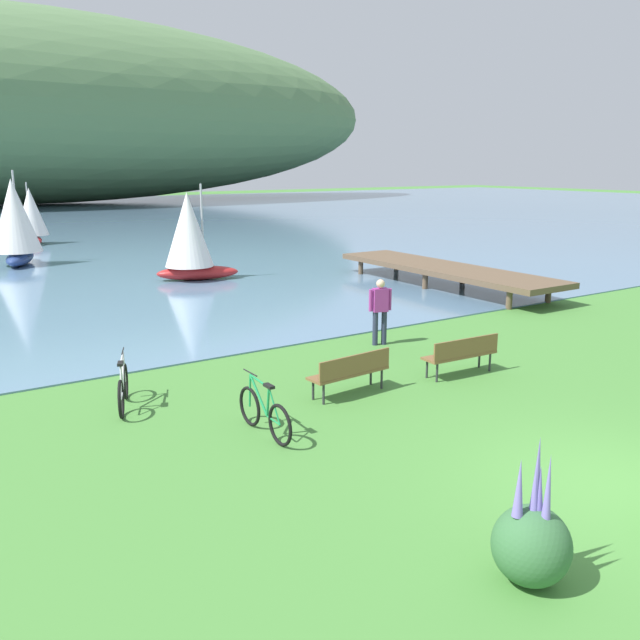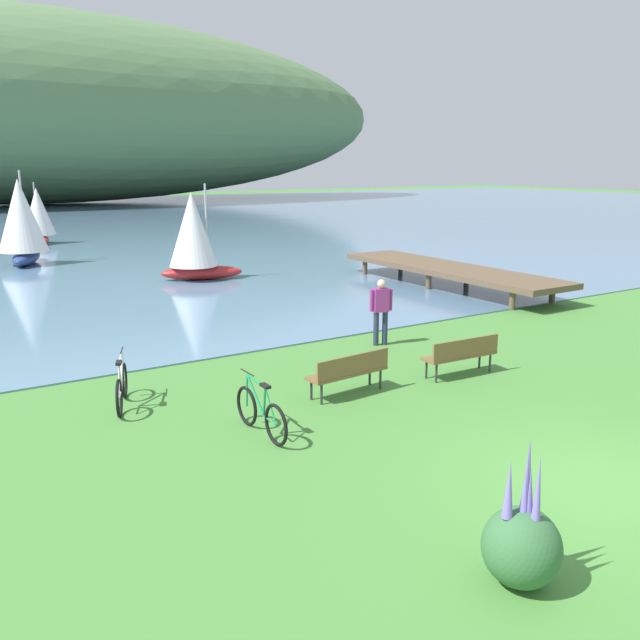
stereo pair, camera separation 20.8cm
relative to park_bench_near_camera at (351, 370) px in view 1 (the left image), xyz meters
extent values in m
plane|color=#478438|center=(0.95, -5.28, -0.52)|extent=(200.00, 200.00, 0.00)
cube|color=#5B7F9E|center=(0.95, 43.82, -0.50)|extent=(180.00, 80.00, 0.04)
ellipsoid|color=#567A4C|center=(6.31, 72.01, 10.08)|extent=(90.08, 28.00, 21.13)
cube|color=brown|center=(-0.01, 0.08, -0.07)|extent=(1.83, 0.62, 0.05)
cube|color=brown|center=(0.01, -0.13, 0.15)|extent=(1.80, 0.19, 0.40)
cylinder|color=#2D2D33|center=(-0.78, 0.18, -0.30)|extent=(0.05, 0.05, 0.45)
cylinder|color=#2D2D33|center=(0.74, 0.31, -0.30)|extent=(0.05, 0.05, 0.45)
cylinder|color=#2D2D33|center=(-0.76, -0.15, -0.30)|extent=(0.05, 0.05, 0.45)
cylinder|color=#2D2D33|center=(0.77, -0.03, -0.30)|extent=(0.05, 0.05, 0.45)
cube|color=brown|center=(2.79, -0.21, -0.07)|extent=(1.82, 0.57, 0.05)
cube|color=brown|center=(2.78, -0.42, 0.15)|extent=(1.80, 0.13, 0.40)
cylinder|color=#2D2D33|center=(2.04, -0.01, -0.30)|extent=(0.05, 0.05, 0.45)
cylinder|color=#2D2D33|center=(3.57, -0.08, -0.30)|extent=(0.05, 0.05, 0.45)
cylinder|color=#2D2D33|center=(2.02, -0.34, -0.30)|extent=(0.05, 0.05, 0.45)
cylinder|color=#2D2D33|center=(3.55, -0.42, -0.30)|extent=(0.05, 0.05, 0.45)
torus|color=black|center=(-3.87, 2.27, -0.16)|extent=(0.31, 0.69, 0.72)
torus|color=black|center=(-4.25, 1.29, -0.16)|extent=(0.31, 0.69, 0.72)
cylinder|color=silver|center=(-3.99, 1.96, 0.15)|extent=(0.26, 0.58, 0.61)
cylinder|color=silver|center=(-4.01, 1.92, 0.41)|extent=(0.27, 0.63, 0.09)
cylinder|color=silver|center=(-4.11, 1.65, 0.12)|extent=(0.09, 0.13, 0.54)
cylinder|color=silver|center=(-4.17, 1.49, -0.15)|extent=(0.18, 0.41, 0.05)
cylinder|color=silver|center=(-4.19, 1.45, 0.11)|extent=(0.16, 0.35, 0.56)
cylinder|color=silver|center=(-3.88, 2.25, 0.14)|extent=(0.06, 0.09, 0.60)
cube|color=black|center=(-4.12, 1.61, 0.42)|extent=(0.18, 0.26, 0.05)
cylinder|color=black|center=(-3.89, 2.23, 0.48)|extent=(0.19, 0.46, 0.02)
torus|color=black|center=(-2.43, -0.31, -0.16)|extent=(0.07, 0.72, 0.72)
torus|color=black|center=(-2.41, -1.36, -0.16)|extent=(0.07, 0.72, 0.72)
cylinder|color=#1E8C4C|center=(-2.43, -0.65, 0.15)|extent=(0.06, 0.61, 0.61)
cylinder|color=#1E8C4C|center=(-2.43, -0.69, 0.41)|extent=(0.05, 0.66, 0.09)
cylinder|color=#1E8C4C|center=(-2.42, -0.98, 0.12)|extent=(0.05, 0.12, 0.54)
cylinder|color=#1E8C4C|center=(-2.42, -1.15, -0.15)|extent=(0.04, 0.43, 0.05)
cylinder|color=#1E8C4C|center=(-2.42, -1.19, 0.11)|extent=(0.04, 0.37, 0.56)
cylinder|color=#1E8C4C|center=(-2.43, -0.34, 0.14)|extent=(0.04, 0.09, 0.60)
cube|color=black|center=(-2.42, -1.02, 0.42)|extent=(0.10, 0.24, 0.05)
cylinder|color=black|center=(-2.43, -0.36, 0.48)|extent=(0.03, 0.48, 0.02)
cylinder|color=#282D47|center=(2.74, 2.75, -0.08)|extent=(0.14, 0.14, 0.88)
cylinder|color=#282D47|center=(2.97, 2.67, -0.08)|extent=(0.14, 0.14, 0.88)
cube|color=#9E338C|center=(2.85, 2.71, 0.66)|extent=(0.43, 0.32, 0.60)
sphere|color=beige|center=(2.85, 2.71, 1.08)|extent=(0.22, 0.22, 0.22)
cylinder|color=#9E338C|center=(2.60, 2.79, 0.66)|extent=(0.09, 0.09, 0.56)
cylinder|color=#9E338C|center=(3.10, 2.63, 0.66)|extent=(0.09, 0.09, 0.56)
ellipsoid|color=#386B3D|center=(-1.90, -6.08, -0.07)|extent=(0.88, 0.88, 0.90)
cylinder|color=#386B3D|center=(-1.76, -5.97, 0.26)|extent=(0.02, 0.02, 0.12)
cone|color=#8470D1|center=(-1.76, -5.97, 0.73)|extent=(0.11, 0.11, 0.83)
cylinder|color=#386B3D|center=(-1.86, -6.09, 0.26)|extent=(0.02, 0.02, 0.12)
cone|color=#8470D1|center=(-1.86, -6.09, 0.60)|extent=(0.12, 0.12, 0.56)
cylinder|color=#386B3D|center=(-1.91, -6.07, 0.26)|extent=(0.02, 0.02, 0.12)
cone|color=#8470D1|center=(-1.91, -6.07, 0.61)|extent=(0.11, 0.11, 0.58)
cylinder|color=#386B3D|center=(-2.10, -6.01, 0.26)|extent=(0.02, 0.02, 0.12)
cone|color=#8470D1|center=(-2.10, -6.01, 0.65)|extent=(0.12, 0.12, 0.67)
cylinder|color=#386B3D|center=(-1.89, -6.22, 0.26)|extent=(0.02, 0.02, 0.12)
cone|color=#8470D1|center=(-1.89, -6.22, 0.69)|extent=(0.10, 0.10, 0.75)
cylinder|color=#386B3D|center=(-1.90, -6.07, 0.26)|extent=(0.02, 0.02, 0.12)
cone|color=#8470D1|center=(-1.90, -6.07, 0.74)|extent=(0.09, 0.09, 0.85)
ellipsoid|color=navy|center=(-2.53, 22.50, -0.17)|extent=(2.14, 3.75, 0.63)
cylinder|color=#B2B2B2|center=(-2.44, 22.77, 1.96)|extent=(0.09, 0.09, 3.61)
cone|color=white|center=(-2.64, 22.18, 1.78)|extent=(2.73, 2.73, 3.25)
ellipsoid|color=#B22323|center=(-0.54, 30.84, -0.22)|extent=(0.91, 2.99, 0.52)
cylinder|color=#B2B2B2|center=(-0.54, 31.07, 1.53)|extent=(0.07, 0.07, 2.97)
cone|color=white|center=(-0.53, 30.56, 1.38)|extent=(1.81, 1.81, 2.68)
ellipsoid|color=#B22323|center=(2.70, 14.24, -0.20)|extent=(3.32, 1.91, 0.56)
cylinder|color=#B2B2B2|center=(2.93, 14.15, 1.68)|extent=(0.08, 0.08, 3.21)
cone|color=white|center=(2.41, 14.33, 1.52)|extent=(2.43, 2.43, 2.89)
cube|color=brown|center=(9.95, 7.82, 0.18)|extent=(2.40, 10.00, 0.20)
cylinder|color=brown|center=(8.99, 3.82, -0.22)|extent=(0.20, 0.20, 0.60)
cylinder|color=brown|center=(10.91, 3.82, -0.22)|extent=(0.20, 0.20, 0.60)
cylinder|color=brown|center=(8.99, 7.82, -0.22)|extent=(0.20, 0.20, 0.60)
cylinder|color=brown|center=(10.91, 7.82, -0.22)|extent=(0.20, 0.20, 0.60)
cylinder|color=brown|center=(8.99, 11.82, -0.22)|extent=(0.20, 0.20, 0.60)
cylinder|color=brown|center=(10.91, 11.82, -0.22)|extent=(0.20, 0.20, 0.60)
camera|label=1|loc=(-7.42, -10.28, 4.04)|focal=37.12mm
camera|label=2|loc=(-7.25, -10.39, 4.04)|focal=37.12mm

